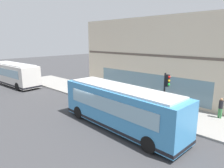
# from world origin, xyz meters

# --- Properties ---
(ground) EXTENTS (120.00, 120.00, 0.00)m
(ground) POSITION_xyz_m (0.00, 0.00, 0.00)
(ground) COLOR #38383A
(sidewalk_curb) EXTENTS (4.89, 40.00, 0.15)m
(sidewalk_curb) POSITION_xyz_m (5.04, 0.00, 0.07)
(sidewalk_curb) COLOR gray
(sidewalk_curb) RESTS_ON ground
(building_corner) EXTENTS (7.44, 18.99, 8.58)m
(building_corner) POSITION_xyz_m (11.18, 0.00, 4.28)
(building_corner) COLOR beige
(building_corner) RESTS_ON ground
(city_bus_nearside) EXTENTS (3.11, 10.17, 3.07)m
(city_bus_nearside) POSITION_xyz_m (0.04, -2.71, 1.55)
(city_bus_nearside) COLOR #3F8CC6
(city_bus_nearside) RESTS_ON ground
(city_bus_far_down_street) EXTENTS (3.10, 10.17, 3.07)m
(city_bus_far_down_street) POSITION_xyz_m (0.36, 17.38, 1.55)
(city_bus_far_down_street) COLOR silver
(city_bus_far_down_street) RESTS_ON ground
(traffic_light_near_corner) EXTENTS (0.32, 0.49, 3.70)m
(traffic_light_near_corner) POSITION_xyz_m (3.25, -4.50, 2.73)
(traffic_light_near_corner) COLOR black
(traffic_light_near_corner) RESTS_ON sidewalk_curb
(fire_hydrant) EXTENTS (0.35, 0.35, 0.74)m
(fire_hydrant) POSITION_xyz_m (5.52, -2.05, 0.51)
(fire_hydrant) COLOR red
(fire_hydrant) RESTS_ON sidewalk_curb
(pedestrian_walking_along_curb) EXTENTS (0.32, 0.32, 1.64)m
(pedestrian_walking_along_curb) POSITION_xyz_m (5.35, -1.24, 1.09)
(pedestrian_walking_along_curb) COLOR #99994C
(pedestrian_walking_along_curb) RESTS_ON sidewalk_curb
(pedestrian_near_hydrant) EXTENTS (0.32, 0.32, 1.62)m
(pedestrian_near_hydrant) POSITION_xyz_m (5.18, 5.50, 1.08)
(pedestrian_near_hydrant) COLOR #3F8C4C
(pedestrian_near_hydrant) RESTS_ON sidewalk_curb
(pedestrian_by_light_pole) EXTENTS (0.32, 0.32, 1.65)m
(pedestrian_by_light_pole) POSITION_xyz_m (6.64, -7.52, 1.10)
(pedestrian_by_light_pole) COLOR #3F8C4C
(pedestrian_by_light_pole) RESTS_ON sidewalk_curb
(pedestrian_near_building_entrance) EXTENTS (0.32, 0.32, 1.68)m
(pedestrian_near_building_entrance) POSITION_xyz_m (4.90, 2.74, 1.12)
(pedestrian_near_building_entrance) COLOR silver
(pedestrian_near_building_entrance) RESTS_ON sidewalk_curb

